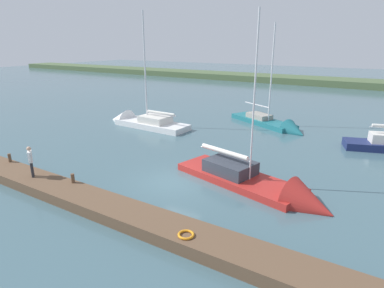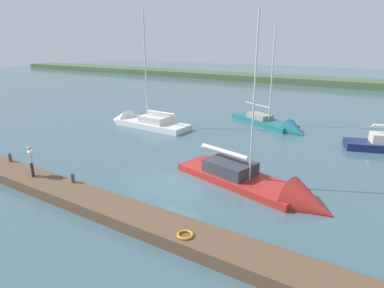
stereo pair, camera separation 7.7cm
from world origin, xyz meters
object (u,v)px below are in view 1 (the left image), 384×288
Objects in this scene: mooring_post_near at (10,158)px; person_on_dock at (30,159)px; life_ring_buoy at (186,235)px; mooring_post_far at (73,178)px; sailboat_mid_channel at (274,125)px; sailboat_far_left at (139,123)px; sailboat_inner_slip at (266,189)px.

person_on_dock is (-3.38, 0.64, 0.76)m from mooring_post_near.
mooring_post_near is at bearing -4.16° from life_ring_buoy.
mooring_post_far is 19.96m from sailboat_mid_channel.
mooring_post_near is 5.97m from mooring_post_far.
sailboat_far_left is at bearing -129.16° from person_on_dock.
life_ring_buoy is at bearing -53.17° from sailboat_mid_channel.
sailboat_inner_slip is (-1.00, -6.45, -0.44)m from life_ring_buoy.
sailboat_mid_channel is (-4.77, -19.37, -0.66)m from mooring_post_far.
sailboat_inner_slip is at bearing 155.72° from sailboat_far_left.
sailboat_inner_slip is at bearing -45.43° from sailboat_mid_channel.
mooring_post_far is 10.42m from sailboat_inner_slip.
person_on_dock reaches higher than mooring_post_far.
sailboat_mid_channel reaches higher than person_on_dock.
sailboat_far_left is (14.58, -14.24, -0.42)m from life_ring_buoy.
mooring_post_near is 3.52m from person_on_dock.
sailboat_mid_channel is (-10.74, -19.37, -0.68)m from mooring_post_near.
sailboat_far_left reaches higher than mooring_post_far.
sailboat_far_left is at bearing -86.70° from mooring_post_near.
life_ring_buoy is (-13.82, 1.00, -0.22)m from mooring_post_near.
mooring_post_near is 0.31× the size of person_on_dock.
sailboat_inner_slip reaches higher than life_ring_buoy.
life_ring_buoy is 6.55m from sailboat_inner_slip.
sailboat_inner_slip is 5.97× the size of person_on_dock.
person_on_dock is at bearing -2.00° from life_ring_buoy.
life_ring_buoy is 0.06× the size of sailboat_inner_slip.
sailboat_mid_channel is at bearing -81.41° from life_ring_buoy.
sailboat_far_left reaches higher than mooring_post_near.
sailboat_inner_slip is (-8.85, -5.45, -0.65)m from mooring_post_far.
mooring_post_near is 0.05× the size of sailboat_far_left.
person_on_dock reaches higher than life_ring_buoy.
mooring_post_far is at bearing 180.00° from mooring_post_near.
sailboat_far_left is 13.03m from sailboat_mid_channel.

